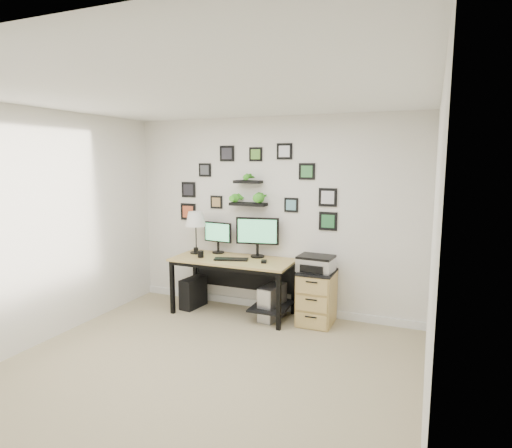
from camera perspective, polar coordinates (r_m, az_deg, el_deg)
The scene contains 14 objects.
room at distance 6.01m, azimuth 1.97°, elevation -10.79°, with size 4.00×4.00×4.00m.
desk at distance 5.69m, azimuth -2.64°, elevation -5.82°, with size 1.60×0.70×0.75m.
monitor_left at distance 5.96m, azimuth -5.11°, elevation -1.48°, with size 0.43×0.18×0.44m.
monitor_right at distance 5.67m, azimuth 0.18°, elevation -1.31°, with size 0.57×0.22×0.54m.
keyboard at distance 5.58m, azimuth -3.34°, elevation -4.71°, with size 0.44×0.14×0.02m, color black.
mouse at distance 5.43m, azimuth 1.06°, elevation -5.03°, with size 0.07×0.10×0.03m, color black.
table_lamp at distance 5.95m, azimuth -8.04°, elevation 0.53°, with size 0.29×0.29×0.58m.
mug at distance 5.75m, azimuth -7.39°, elevation -4.01°, with size 0.08×0.08×0.09m, color black.
pen_cup at distance 6.01m, azimuth -8.02°, elevation -3.51°, with size 0.06×0.06×0.08m, color black.
pc_tower_black at distance 6.10m, azimuth -8.36°, elevation -9.03°, with size 0.18×0.42×0.42m, color black.
pc_tower_grey at distance 5.60m, azimuth 2.17°, elevation -10.40°, with size 0.26×0.47×0.44m.
file_cabinet at distance 5.48m, azimuth 8.08°, elevation -9.65°, with size 0.43×0.53×0.67m.
printer at distance 5.37m, azimuth 7.99°, elevation -5.23°, with size 0.45×0.37×0.19m.
wall_decor at distance 5.73m, azimuth -0.66°, elevation 4.70°, with size 2.29×0.18×1.10m.
Camera 1 is at (1.97, -3.33, 2.04)m, focal length 30.00 mm.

